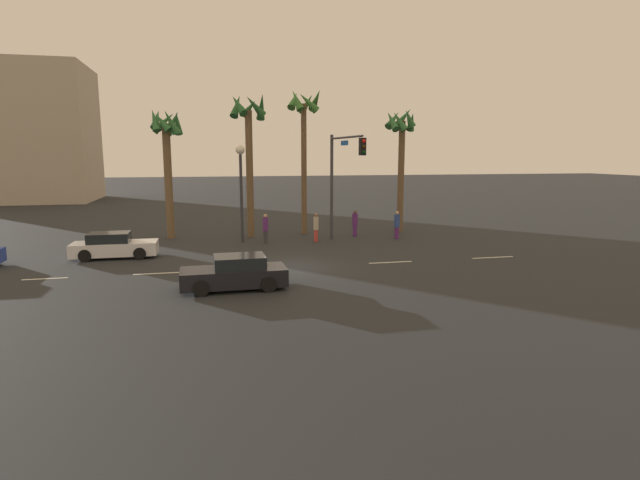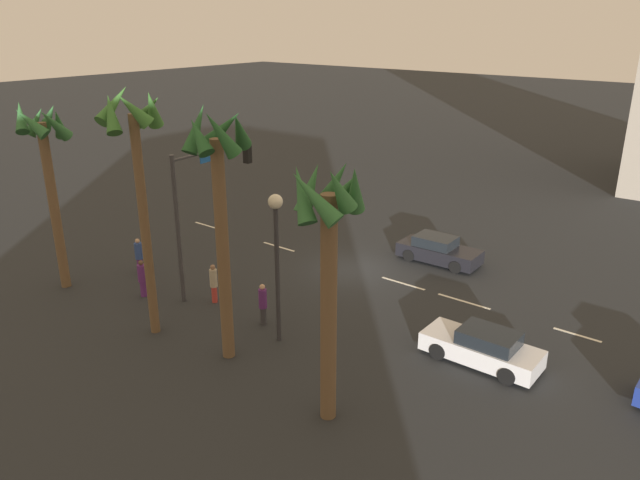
{
  "view_description": "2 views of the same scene",
  "coord_description": "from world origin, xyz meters",
  "px_view_note": "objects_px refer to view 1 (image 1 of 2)",
  "views": [
    {
      "loc": [
        -3.85,
        -24.0,
        5.42
      ],
      "look_at": [
        1.33,
        -0.56,
        1.4
      ],
      "focal_mm": 28.43,
      "sensor_mm": 36.0,
      "label": 1
    },
    {
      "loc": [
        -16.3,
        23.49,
        12.1
      ],
      "look_at": [
        1.94,
        0.35,
        1.24
      ],
      "focal_mm": 34.04,
      "sensor_mm": 36.0,
      "label": 2
    }
  ],
  "objects_px": {
    "palm_tree_0": "(167,144)",
    "palm_tree_3": "(249,135)",
    "pedestrian_1": "(266,228)",
    "building_0": "(24,134)",
    "car_0": "(235,274)",
    "pedestrian_3": "(355,223)",
    "streetlamp": "(241,175)",
    "traffic_signal": "(341,170)",
    "pedestrian_0": "(316,227)",
    "palm_tree_1": "(305,125)",
    "car_2": "(114,246)",
    "pedestrian_2": "(397,224)",
    "palm_tree_2": "(401,141)"
  },
  "relations": [
    {
      "from": "palm_tree_0",
      "to": "palm_tree_3",
      "type": "relative_size",
      "value": 0.89
    },
    {
      "from": "pedestrian_1",
      "to": "building_0",
      "type": "bearing_deg",
      "value": 124.35
    },
    {
      "from": "car_0",
      "to": "pedestrian_3",
      "type": "height_order",
      "value": "pedestrian_3"
    },
    {
      "from": "streetlamp",
      "to": "palm_tree_3",
      "type": "xyz_separation_m",
      "value": [
        0.71,
        2.05,
        2.47
      ]
    },
    {
      "from": "traffic_signal",
      "to": "palm_tree_3",
      "type": "height_order",
      "value": "palm_tree_3"
    },
    {
      "from": "traffic_signal",
      "to": "streetlamp",
      "type": "relative_size",
      "value": 1.11
    },
    {
      "from": "traffic_signal",
      "to": "palm_tree_0",
      "type": "bearing_deg",
      "value": 157.23
    },
    {
      "from": "pedestrian_0",
      "to": "palm_tree_1",
      "type": "distance_m",
      "value": 7.3
    },
    {
      "from": "pedestrian_1",
      "to": "palm_tree_0",
      "type": "distance_m",
      "value": 8.51
    },
    {
      "from": "building_0",
      "to": "traffic_signal",
      "type": "bearing_deg",
      "value": -52.15
    },
    {
      "from": "pedestrian_0",
      "to": "streetlamp",
      "type": "bearing_deg",
      "value": 170.46
    },
    {
      "from": "palm_tree_3",
      "to": "building_0",
      "type": "bearing_deg",
      "value": 125.65
    },
    {
      "from": "car_0",
      "to": "pedestrian_1",
      "type": "bearing_deg",
      "value": 77.08
    },
    {
      "from": "car_2",
      "to": "pedestrian_2",
      "type": "relative_size",
      "value": 2.39
    },
    {
      "from": "pedestrian_0",
      "to": "palm_tree_0",
      "type": "relative_size",
      "value": 0.22
    },
    {
      "from": "pedestrian_0",
      "to": "palm_tree_1",
      "type": "relative_size",
      "value": 0.18
    },
    {
      "from": "building_0",
      "to": "palm_tree_2",
      "type": "bearing_deg",
      "value": -43.86
    },
    {
      "from": "pedestrian_1",
      "to": "building_0",
      "type": "xyz_separation_m",
      "value": [
        -24.37,
        35.65,
        6.94
      ]
    },
    {
      "from": "car_2",
      "to": "streetlamp",
      "type": "relative_size",
      "value": 0.72
    },
    {
      "from": "pedestrian_2",
      "to": "traffic_signal",
      "type": "bearing_deg",
      "value": -166.95
    },
    {
      "from": "pedestrian_3",
      "to": "palm_tree_3",
      "type": "xyz_separation_m",
      "value": [
        -6.9,
        1.22,
        5.78
      ]
    },
    {
      "from": "car_0",
      "to": "building_0",
      "type": "relative_size",
      "value": 0.27
    },
    {
      "from": "traffic_signal",
      "to": "pedestrian_3",
      "type": "distance_m",
      "value": 4.71
    },
    {
      "from": "car_2",
      "to": "pedestrian_0",
      "type": "bearing_deg",
      "value": 12.89
    },
    {
      "from": "car_2",
      "to": "car_0",
      "type": "bearing_deg",
      "value": -52.78
    },
    {
      "from": "palm_tree_2",
      "to": "car_0",
      "type": "bearing_deg",
      "value": -132.12
    },
    {
      "from": "streetlamp",
      "to": "pedestrian_0",
      "type": "xyz_separation_m",
      "value": [
        4.58,
        -0.77,
        -3.27
      ]
    },
    {
      "from": "car_0",
      "to": "palm_tree_3",
      "type": "height_order",
      "value": "palm_tree_3"
    },
    {
      "from": "car_0",
      "to": "palm_tree_2",
      "type": "height_order",
      "value": "palm_tree_2"
    },
    {
      "from": "palm_tree_3",
      "to": "pedestrian_2",
      "type": "bearing_deg",
      "value": -16.72
    },
    {
      "from": "palm_tree_1",
      "to": "palm_tree_3",
      "type": "height_order",
      "value": "palm_tree_1"
    },
    {
      "from": "traffic_signal",
      "to": "pedestrian_0",
      "type": "xyz_separation_m",
      "value": [
        -1.38,
        0.92,
        -3.58
      ]
    },
    {
      "from": "traffic_signal",
      "to": "pedestrian_3",
      "type": "relative_size",
      "value": 3.8
    },
    {
      "from": "pedestrian_2",
      "to": "pedestrian_0",
      "type": "bearing_deg",
      "value": -179.77
    },
    {
      "from": "palm_tree_3",
      "to": "pedestrian_3",
      "type": "bearing_deg",
      "value": -10.04
    },
    {
      "from": "pedestrian_2",
      "to": "palm_tree_2",
      "type": "xyz_separation_m",
      "value": [
        1.37,
        3.2,
        5.49
      ]
    },
    {
      "from": "car_2",
      "to": "palm_tree_0",
      "type": "relative_size",
      "value": 0.52
    },
    {
      "from": "car_2",
      "to": "palm_tree_0",
      "type": "distance_m",
      "value": 8.62
    },
    {
      "from": "building_0",
      "to": "car_2",
      "type": "bearing_deg",
      "value": -67.89
    },
    {
      "from": "palm_tree_1",
      "to": "palm_tree_3",
      "type": "relative_size",
      "value": 1.05
    },
    {
      "from": "pedestrian_2",
      "to": "palm_tree_1",
      "type": "height_order",
      "value": "palm_tree_1"
    },
    {
      "from": "pedestrian_1",
      "to": "palm_tree_3",
      "type": "xyz_separation_m",
      "value": [
        -0.69,
        2.64,
        5.74
      ]
    },
    {
      "from": "car_2",
      "to": "streetlamp",
      "type": "bearing_deg",
      "value": 25.96
    },
    {
      "from": "pedestrian_1",
      "to": "pedestrian_2",
      "type": "bearing_deg",
      "value": -1.02
    },
    {
      "from": "palm_tree_0",
      "to": "building_0",
      "type": "height_order",
      "value": "building_0"
    },
    {
      "from": "car_2",
      "to": "pedestrian_0",
      "type": "distance_m",
      "value": 11.92
    },
    {
      "from": "traffic_signal",
      "to": "palm_tree_0",
      "type": "height_order",
      "value": "palm_tree_0"
    },
    {
      "from": "streetlamp",
      "to": "palm_tree_1",
      "type": "bearing_deg",
      "value": 29.85
    },
    {
      "from": "pedestrian_2",
      "to": "building_0",
      "type": "height_order",
      "value": "building_0"
    },
    {
      "from": "pedestrian_3",
      "to": "palm_tree_3",
      "type": "bearing_deg",
      "value": 169.96
    }
  ]
}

